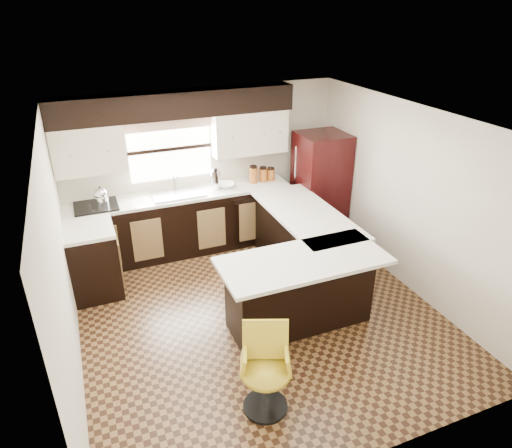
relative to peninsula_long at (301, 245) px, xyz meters
name	(u,v)px	position (x,y,z in m)	size (l,w,h in m)	color
floor	(258,313)	(-0.90, -0.62, -0.45)	(4.40, 4.40, 0.00)	#49301A
ceiling	(259,122)	(-0.90, -0.62, 1.95)	(4.40, 4.40, 0.00)	silver
wall_back	(204,167)	(-0.90, 1.58, 0.75)	(4.40, 4.40, 0.00)	beige
wall_front	(373,353)	(-0.90, -2.83, 0.75)	(4.40, 4.40, 0.00)	beige
wall_left	(60,264)	(-3.00, -0.62, 0.75)	(4.40, 4.40, 0.00)	beige
wall_right	(409,199)	(1.20, -0.62, 0.75)	(4.40, 4.40, 0.00)	beige
base_cab_back	(184,224)	(-1.35, 1.28, 0.00)	(3.30, 0.60, 0.90)	black
base_cab_left	(94,262)	(-2.70, 0.62, 0.00)	(0.60, 0.70, 0.90)	black
counter_back	(181,195)	(-1.35, 1.28, 0.47)	(3.30, 0.60, 0.04)	silver
counter_left	(88,230)	(-2.70, 0.62, 0.47)	(0.60, 0.70, 0.04)	silver
soffit	(176,104)	(-1.30, 1.40, 1.77)	(3.40, 0.35, 0.36)	black
upper_cab_left	(88,149)	(-2.52, 1.40, 1.27)	(0.94, 0.35, 0.64)	beige
upper_cab_right	(249,132)	(-0.22, 1.40, 1.27)	(1.14, 0.35, 0.64)	beige
window_pane	(170,149)	(-1.40, 1.56, 1.10)	(1.20, 0.02, 0.90)	white
valance	(168,123)	(-1.40, 1.52, 1.49)	(1.30, 0.06, 0.18)	#D19B93
sink	(178,194)	(-1.40, 1.25, 0.51)	(0.75, 0.45, 0.03)	#B2B2B7
dishwasher	(252,222)	(-0.35, 0.99, -0.02)	(0.58, 0.03, 0.78)	black
cooktop	(96,206)	(-2.55, 1.25, 0.51)	(0.58, 0.50, 0.03)	black
peninsula_long	(301,245)	(0.00, 0.00, 0.00)	(0.60, 1.95, 0.90)	black
peninsula_return	(300,291)	(-0.53, -0.97, 0.00)	(1.65, 0.60, 0.90)	black
counter_pen_long	(306,214)	(0.05, 0.00, 0.47)	(0.84, 1.95, 0.04)	silver
counter_pen_return	(303,261)	(-0.55, -1.06, 0.47)	(1.89, 0.84, 0.04)	silver
refrigerator	(320,186)	(0.82, 0.98, 0.40)	(0.73, 0.70, 1.69)	black
bar_chair	(266,373)	(-1.40, -2.01, -0.01)	(0.47, 0.47, 0.88)	gold
kettle	(101,195)	(-2.47, 1.26, 0.65)	(0.20, 0.20, 0.26)	silver
percolator	(216,180)	(-0.81, 1.28, 0.64)	(0.14, 0.14, 0.29)	silver
mixing_bowl	(226,185)	(-0.66, 1.28, 0.53)	(0.26, 0.26, 0.06)	white
canister_large	(253,175)	(-0.20, 1.30, 0.62)	(0.13, 0.13, 0.25)	#9B521C
canister_med	(263,175)	(-0.03, 1.30, 0.60)	(0.12, 0.12, 0.21)	#9B521C
canister_small	(271,175)	(0.10, 1.30, 0.58)	(0.13, 0.13, 0.18)	#9B521C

